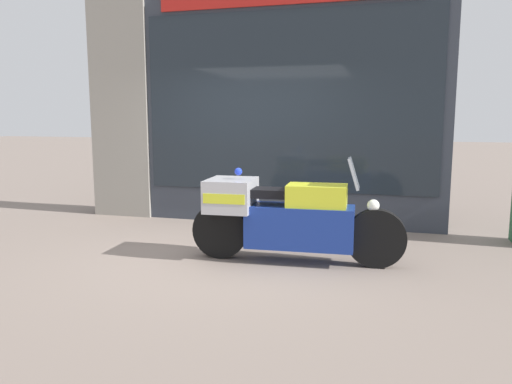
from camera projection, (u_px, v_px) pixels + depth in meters
name	position (u px, v px, depth m)	size (l,w,h in m)	color
ground_plane	(217.00, 252.00, 6.29)	(60.00, 60.00, 0.00)	gray
shop_building	(232.00, 106.00, 8.03)	(5.81, 0.55, 3.72)	#333842
window_display	(286.00, 194.00, 8.04)	(4.30, 0.30, 1.94)	slate
paramedic_motorcycle	(283.00, 215.00, 5.83)	(2.51, 0.67, 1.25)	black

